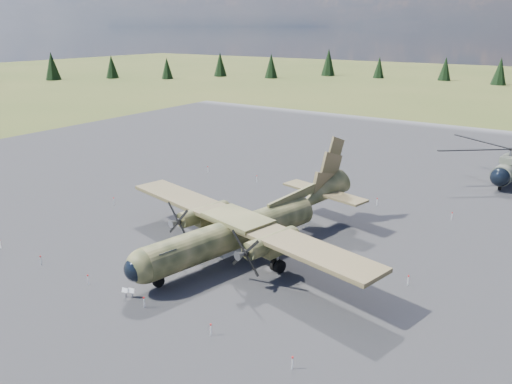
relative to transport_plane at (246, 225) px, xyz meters
The scene contains 8 objects.
ground 4.44m from the transport_plane, 144.46° to the left, with size 500.00×500.00×0.00m, color brown.
apron 12.69m from the transport_plane, 103.49° to the left, with size 120.00×120.00×0.04m, color slate.
transport_plane is the anchor object (origin of this frame).
helicopter_near 38.10m from the transport_plane, 65.17° to the left, with size 21.07×23.16×4.77m.
info_placard_left 11.78m from the transport_plane, 105.53° to the right, with size 0.51×0.31×0.75m.
info_placard_right 11.47m from the transport_plane, 103.64° to the right, with size 0.52×0.33×0.76m.
barrier_fence 4.46m from the transport_plane, 149.32° to the left, with size 33.12×29.62×0.85m.
treeline 8.81m from the transport_plane, behind, with size 339.12×328.18×10.99m.
Camera 1 is at (25.64, -34.83, 18.87)m, focal length 35.00 mm.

